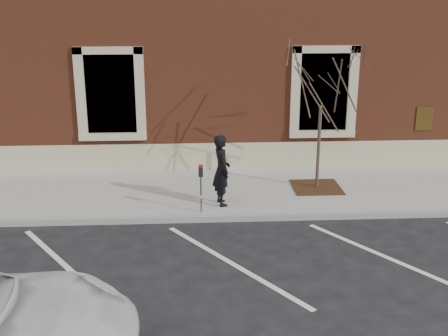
{
  "coord_description": "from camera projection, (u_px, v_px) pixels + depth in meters",
  "views": [
    {
      "loc": [
        -0.71,
        -12.15,
        5.1
      ],
      "look_at": [
        0.0,
        0.6,
        1.1
      ],
      "focal_mm": 45.0,
      "sensor_mm": 36.0,
      "label": 1
    }
  ],
  "objects": [
    {
      "name": "parking_meter",
      "position": [
        201.0,
        180.0,
        12.98
      ],
      "size": [
        0.11,
        0.08,
        1.17
      ],
      "rotation": [
        0.0,
        0.0,
        0.42
      ],
      "color": "#595B60",
      "rests_on": "sidewalk_near"
    },
    {
      "name": "parking_stripes",
      "position": [
        232.0,
        264.0,
        11.04
      ],
      "size": [
        28.0,
        4.4,
        0.01
      ],
      "primitive_type": null,
      "color": "silver",
      "rests_on": "ground"
    },
    {
      "name": "tree_grate",
      "position": [
        316.0,
        187.0,
        14.89
      ],
      "size": [
        1.25,
        1.25,
        0.03
      ],
      "primitive_type": "cube",
      "color": "#452F16",
      "rests_on": "sidewalk_near"
    },
    {
      "name": "sapling",
      "position": [
        322.0,
        81.0,
        14.05
      ],
      "size": [
        2.42,
        2.42,
        4.03
      ],
      "color": "#4D3A2E",
      "rests_on": "sidewalk_near"
    },
    {
      "name": "ground",
      "position": [
        225.0,
        220.0,
        13.13
      ],
      "size": [
        120.0,
        120.0,
        0.0
      ],
      "primitive_type": "plane",
      "color": "#28282B",
      "rests_on": "ground"
    },
    {
      "name": "sidewalk_near",
      "position": [
        222.0,
        192.0,
        14.78
      ],
      "size": [
        40.0,
        3.5,
        0.15
      ],
      "primitive_type": "cube",
      "color": "#B9B8AE",
      "rests_on": "ground"
    },
    {
      "name": "building_civic",
      "position": [
        212.0,
        26.0,
        19.32
      ],
      "size": [
        40.0,
        8.62,
        8.0
      ],
      "color": "brown",
      "rests_on": "ground"
    },
    {
      "name": "man",
      "position": [
        222.0,
        170.0,
        13.48
      ],
      "size": [
        0.55,
        0.71,
        1.74
      ],
      "primitive_type": "imported",
      "rotation": [
        0.0,
        0.0,
        1.8
      ],
      "color": "black",
      "rests_on": "sidewalk_near"
    },
    {
      "name": "curb_near",
      "position": [
        226.0,
        218.0,
        13.06
      ],
      "size": [
        40.0,
        0.12,
        0.15
      ],
      "primitive_type": "cube",
      "color": "#9E9E99",
      "rests_on": "ground"
    }
  ]
}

